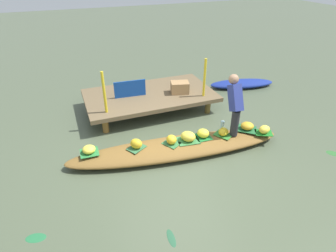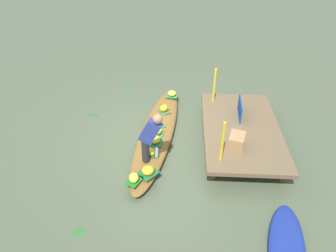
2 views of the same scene
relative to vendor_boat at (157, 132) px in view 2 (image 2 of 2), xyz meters
The scene contains 30 objects.
canal_water 0.12m from the vendor_boat, ahead, with size 40.00×40.00×0.00m, color #4B573F.
dock_platform 2.05m from the vendor_boat, 87.35° to the left, with size 3.20×1.80×0.43m.
vendor_boat is the anchor object (origin of this frame).
moored_boat 3.94m from the vendor_boat, 37.61° to the left, with size 1.94×0.60×0.20m, color navy.
leaf_mat_0 0.58m from the vendor_boat, ahead, with size 0.32×0.32×0.01m, color #207333.
banana_bunch_0 0.60m from the vendor_boat, ahead, with size 0.23×0.24×0.18m, color yellow.
leaf_mat_1 0.17m from the vendor_boat, 169.11° to the left, with size 0.31×0.26×0.01m, color #377640.
banana_bunch_1 0.24m from the vendor_boat, 169.11° to the left, with size 0.22×0.20×0.18m, color yellow.
leaf_mat_2 1.00m from the vendor_boat, ahead, with size 0.34×0.26×0.01m, color #317A2D.
banana_bunch_2 1.01m from the vendor_boat, ahead, with size 0.24×0.20×0.15m, color gold.
leaf_mat_3 1.58m from the vendor_boat, ahead, with size 0.39×0.33×0.01m, color #216132.
banana_bunch_3 1.59m from the vendor_boat, ahead, with size 0.28×0.25×0.15m, color gold.
leaf_mat_4 0.26m from the vendor_boat, ahead, with size 0.42×0.33×0.01m, color #3A7E42.
banana_bunch_4 0.31m from the vendor_boat, ahead, with size 0.30×0.26×0.19m, color yellow.
leaf_mat_5 0.82m from the vendor_boat, behind, with size 0.33×0.25×0.01m, color #356D40.
banana_bunch_5 0.84m from the vendor_boat, behind, with size 0.23×0.19×0.19m, color gold.
leaf_mat_6 1.69m from the vendor_boat, 169.87° to the left, with size 0.34×0.31×0.01m, color #2B7C3A.
banana_bunch_6 1.70m from the vendor_boat, 169.87° to the left, with size 0.24×0.24×0.14m, color yellow.
leaf_mat_7 1.84m from the vendor_boat, ahead, with size 0.34×0.25×0.01m, color #1C7224.
banana_bunch_7 1.85m from the vendor_boat, ahead, with size 0.24×0.19×0.17m, color yellow.
vendor_person 1.45m from the vendor_boat, ahead, with size 0.24×0.51×1.21m.
water_bottle 1.07m from the vendor_boat, ahead, with size 0.08×0.08×0.23m, color #A9D1D9.
market_banner 2.13m from the vendor_boat, 101.31° to the left, with size 0.77×0.03×0.41m, color #123E93.
railing_post_west 1.97m from the vendor_boat, 127.72° to the left, with size 0.06×0.06×0.94m, color gold.
railing_post_east 2.08m from the vendor_boat, 47.86° to the left, with size 0.06×0.06×0.94m, color gold.
produce_crate 2.04m from the vendor_boat, 65.66° to the left, with size 0.44×0.32×0.28m, color #A27A4D.
drifting_plant_0 3.93m from the vendor_boat, 150.00° to the right, with size 0.20×0.18×0.01m, color #296931.
drifting_plant_1 3.12m from the vendor_boat, 21.74° to the right, with size 0.26×0.18×0.01m, color #2D652D.
drifting_plant_2 2.86m from the vendor_boat, 156.48° to the right, with size 0.28×0.16×0.01m, color #246C3D.
drifting_plant_3 2.02m from the vendor_boat, 115.16° to the right, with size 0.31×0.10×0.01m, color #28593A.
Camera 2 is at (6.28, 0.61, 4.75)m, focal length 33.66 mm.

